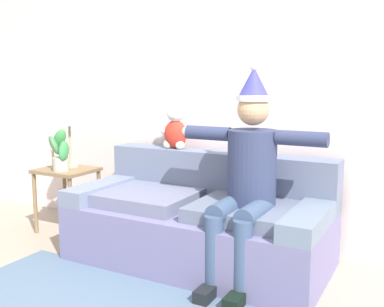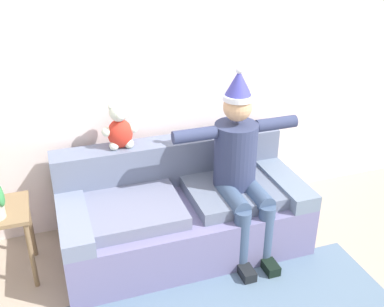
{
  "view_description": "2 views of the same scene",
  "coord_description": "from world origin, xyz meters",
  "px_view_note": "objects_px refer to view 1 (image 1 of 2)",
  "views": [
    {
      "loc": [
        1.52,
        -1.97,
        1.36
      ],
      "look_at": [
        0.02,
        0.82,
        0.86
      ],
      "focal_mm": 42.04,
      "sensor_mm": 36.0,
      "label": 1
    },
    {
      "loc": [
        -0.92,
        -1.96,
        2.38
      ],
      "look_at": [
        0.08,
        0.94,
        0.84
      ],
      "focal_mm": 42.17,
      "sensor_mm": 36.0,
      "label": 2
    }
  ],
  "objects_px": {
    "table_lamp": "(69,118)",
    "potted_plant": "(60,153)",
    "person_seated": "(247,173)",
    "teddy_bear": "(175,128)",
    "couch": "(201,220)",
    "side_table": "(67,180)",
    "candle_tall": "(53,150)"
  },
  "relations": [
    {
      "from": "side_table",
      "to": "potted_plant",
      "type": "bearing_deg",
      "value": -77.76
    },
    {
      "from": "person_seated",
      "to": "side_table",
      "type": "distance_m",
      "value": 1.86
    },
    {
      "from": "couch",
      "to": "side_table",
      "type": "distance_m",
      "value": 1.4
    },
    {
      "from": "potted_plant",
      "to": "table_lamp",
      "type": "bearing_deg",
      "value": 103.76
    },
    {
      "from": "couch",
      "to": "table_lamp",
      "type": "relative_size",
      "value": 3.38
    },
    {
      "from": "side_table",
      "to": "candle_tall",
      "type": "height_order",
      "value": "candle_tall"
    },
    {
      "from": "person_seated",
      "to": "potted_plant",
      "type": "xyz_separation_m",
      "value": [
        -1.81,
        0.09,
        -0.01
      ]
    },
    {
      "from": "side_table",
      "to": "potted_plant",
      "type": "xyz_separation_m",
      "value": [
        0.02,
        -0.09,
        0.27
      ]
    },
    {
      "from": "side_table",
      "to": "candle_tall",
      "type": "relative_size",
      "value": 2.3
    },
    {
      "from": "table_lamp",
      "to": "candle_tall",
      "type": "bearing_deg",
      "value": -136.76
    },
    {
      "from": "person_seated",
      "to": "teddy_bear",
      "type": "distance_m",
      "value": 0.98
    },
    {
      "from": "teddy_bear",
      "to": "potted_plant",
      "type": "distance_m",
      "value": 1.06
    },
    {
      "from": "potted_plant",
      "to": "couch",
      "type": "bearing_deg",
      "value": 3.04
    },
    {
      "from": "teddy_bear",
      "to": "candle_tall",
      "type": "bearing_deg",
      "value": -165.25
    },
    {
      "from": "teddy_bear",
      "to": "table_lamp",
      "type": "distance_m",
      "value": 1.03
    },
    {
      "from": "couch",
      "to": "teddy_bear",
      "type": "xyz_separation_m",
      "value": [
        -0.4,
        0.3,
        0.67
      ]
    },
    {
      "from": "couch",
      "to": "person_seated",
      "type": "height_order",
      "value": "person_seated"
    },
    {
      "from": "person_seated",
      "to": "candle_tall",
      "type": "relative_size",
      "value": 5.87
    },
    {
      "from": "teddy_bear",
      "to": "table_lamp",
      "type": "height_order",
      "value": "teddy_bear"
    },
    {
      "from": "couch",
      "to": "teddy_bear",
      "type": "height_order",
      "value": "teddy_bear"
    },
    {
      "from": "person_seated",
      "to": "table_lamp",
      "type": "height_order",
      "value": "person_seated"
    },
    {
      "from": "couch",
      "to": "table_lamp",
      "type": "distance_m",
      "value": 1.6
    },
    {
      "from": "potted_plant",
      "to": "person_seated",
      "type": "bearing_deg",
      "value": -2.94
    },
    {
      "from": "table_lamp",
      "to": "teddy_bear",
      "type": "bearing_deg",
      "value": 10.62
    },
    {
      "from": "teddy_bear",
      "to": "table_lamp",
      "type": "bearing_deg",
      "value": -169.38
    },
    {
      "from": "teddy_bear",
      "to": "potted_plant",
      "type": "bearing_deg",
      "value": -159.19
    },
    {
      "from": "teddy_bear",
      "to": "side_table",
      "type": "bearing_deg",
      "value": -164.38
    },
    {
      "from": "teddy_bear",
      "to": "candle_tall",
      "type": "height_order",
      "value": "teddy_bear"
    },
    {
      "from": "table_lamp",
      "to": "potted_plant",
      "type": "height_order",
      "value": "table_lamp"
    },
    {
      "from": "potted_plant",
      "to": "teddy_bear",
      "type": "bearing_deg",
      "value": 20.81
    },
    {
      "from": "teddy_bear",
      "to": "side_table",
      "type": "distance_m",
      "value": 1.14
    },
    {
      "from": "person_seated",
      "to": "teddy_bear",
      "type": "bearing_deg",
      "value": 151.06
    }
  ]
}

